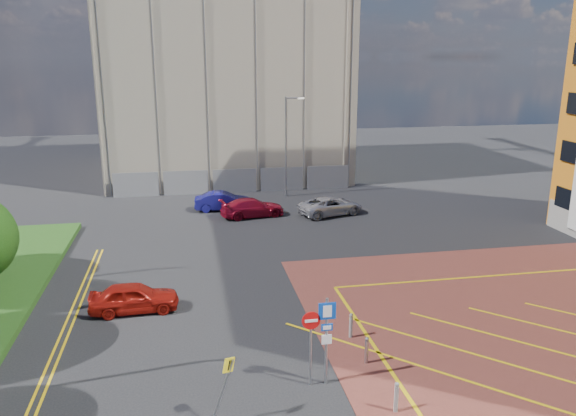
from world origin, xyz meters
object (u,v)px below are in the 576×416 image
object	(u,v)px
car_blue_back	(223,201)
sign_cluster	(321,333)
warning_sign	(225,382)
car_red_back	(252,208)
car_red_left	(134,297)
lamp_back	(287,143)
car_silver_back	(330,206)

from	to	relation	value
car_blue_back	sign_cluster	bearing A→B (deg)	-172.77
warning_sign	car_red_back	bearing A→B (deg)	81.00
car_blue_back	car_red_back	xyz separation A→B (m)	(1.93, -2.10, -0.03)
car_red_left	car_red_back	world-z (taller)	car_red_left
lamp_back	car_red_back	world-z (taller)	lamp_back
lamp_back	car_red_left	distance (m)	22.81
car_red_left	car_red_back	size ratio (longest dim) A/B	0.86
lamp_back	car_blue_back	bearing A→B (deg)	-147.88
warning_sign	lamp_back	bearing A→B (deg)	75.92
car_blue_back	car_red_left	bearing A→B (deg)	165.94
sign_cluster	warning_sign	distance (m)	3.75
car_red_left	lamp_back	bearing A→B (deg)	-29.63
car_red_left	car_red_back	xyz separation A→B (m)	(7.05, 14.36, -0.00)
lamp_back	car_blue_back	xyz separation A→B (m)	(-5.44, -3.42, -3.68)
sign_cluster	warning_sign	size ratio (longest dim) A/B	1.43
car_silver_back	car_blue_back	bearing A→B (deg)	54.05
lamp_back	warning_sign	size ratio (longest dim) A/B	3.57
sign_cluster	car_silver_back	size ratio (longest dim) A/B	0.68
car_silver_back	lamp_back	bearing A→B (deg)	2.25
warning_sign	sign_cluster	bearing A→B (deg)	24.59
lamp_back	car_blue_back	size ratio (longest dim) A/B	1.93
lamp_back	warning_sign	bearing A→B (deg)	-104.08
car_red_left	warning_sign	bearing A→B (deg)	-160.27
sign_cluster	car_red_left	bearing A→B (deg)	133.53
sign_cluster	car_red_back	size ratio (longest dim) A/B	0.71
sign_cluster	car_blue_back	xyz separation A→B (m)	(-1.66, 23.60, -1.27)
sign_cluster	car_blue_back	world-z (taller)	sign_cluster
sign_cluster	car_red_back	distance (m)	21.54
lamp_back	sign_cluster	distance (m)	27.38
lamp_back	car_red_left	bearing A→B (deg)	-117.98
sign_cluster	car_blue_back	distance (m)	23.69
car_blue_back	car_silver_back	bearing A→B (deg)	-106.19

